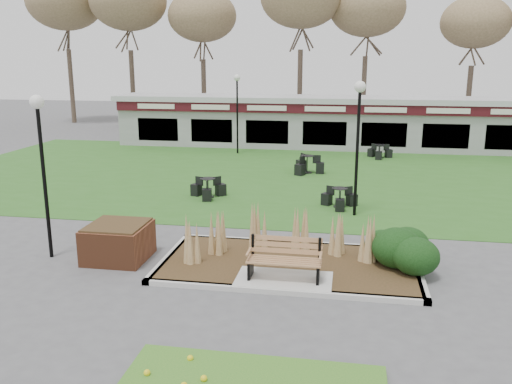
% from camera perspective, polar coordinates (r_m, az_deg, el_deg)
% --- Properties ---
extents(ground, '(100.00, 100.00, 0.00)m').
position_cam_1_polar(ground, '(12.53, 2.87, -9.89)').
color(ground, '#515154').
rests_on(ground, ground).
extents(lawn, '(34.00, 16.00, 0.02)m').
position_cam_1_polar(lawn, '(23.96, 6.38, 1.72)').
color(lawn, '#2D611E').
rests_on(lawn, ground).
extents(planting_bed, '(6.75, 3.40, 1.27)m').
position_cam_1_polar(planting_bed, '(13.57, 8.98, -6.46)').
color(planting_bed, '#352A15').
rests_on(planting_bed, ground).
extents(park_bench, '(1.70, 0.66, 0.93)m').
position_cam_1_polar(park_bench, '(12.54, 3.04, -6.97)').
color(park_bench, '#A76F4B').
rests_on(park_bench, ground).
extents(brick_planter, '(1.50, 1.50, 0.95)m').
position_cam_1_polar(brick_planter, '(14.40, -14.32, -5.06)').
color(brick_planter, brown).
rests_on(brick_planter, ground).
extents(food_pavilion, '(24.60, 3.40, 2.90)m').
position_cam_1_polar(food_pavilion, '(31.58, 7.37, 7.35)').
color(food_pavilion, gray).
rests_on(food_pavilion, ground).
extents(tree_backdrop, '(47.24, 5.24, 10.36)m').
position_cam_1_polar(tree_backdrop, '(39.54, 8.27, 18.64)').
color(tree_backdrop, '#47382B').
rests_on(tree_backdrop, ground).
extents(lamp_post_near_left, '(0.35, 0.35, 4.19)m').
position_cam_1_polar(lamp_post_near_left, '(14.51, -21.74, 5.01)').
color(lamp_post_near_left, black).
rests_on(lamp_post_near_left, ground).
extents(lamp_post_mid_right, '(0.36, 0.36, 4.36)m').
position_cam_1_polar(lamp_post_mid_right, '(17.53, 10.75, 7.56)').
color(lamp_post_mid_right, black).
rests_on(lamp_post_mid_right, ground).
extents(lamp_post_far_left, '(0.35, 0.35, 4.20)m').
position_cam_1_polar(lamp_post_far_left, '(29.06, -2.00, 10.04)').
color(lamp_post_far_left, black).
rests_on(lamp_post_far_left, ground).
extents(bistro_set_a, '(1.34, 1.28, 0.72)m').
position_cam_1_polar(bistro_set_a, '(20.13, -5.07, 0.12)').
color(bistro_set_a, black).
rests_on(bistro_set_a, ground).
extents(bistro_set_b, '(1.33, 1.50, 0.80)m').
position_cam_1_polar(bistro_set_b, '(24.38, 5.39, 2.62)').
color(bistro_set_b, black).
rests_on(bistro_set_b, ground).
extents(bistro_set_c, '(1.29, 1.15, 0.68)m').
position_cam_1_polar(bistro_set_c, '(18.95, 8.77, -0.91)').
color(bistro_set_c, black).
rests_on(bistro_set_c, ground).
extents(bistro_set_d, '(1.28, 1.20, 0.69)m').
position_cam_1_polar(bistro_set_d, '(28.67, 12.88, 3.97)').
color(bistro_set_d, black).
rests_on(bistro_set_d, ground).
extents(car_silver, '(4.03, 1.98, 1.32)m').
position_cam_1_polar(car_silver, '(40.70, -8.68, 7.63)').
color(car_silver, '#B4B4B9').
rests_on(car_silver, ground).
extents(car_black, '(4.62, 1.92, 1.49)m').
position_cam_1_polar(car_black, '(41.16, -10.55, 7.73)').
color(car_black, black).
rests_on(car_black, ground).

